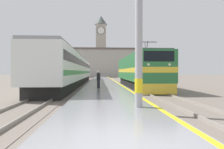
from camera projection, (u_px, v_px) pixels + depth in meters
ground_plane at (103, 83)px, 34.59m from camera, size 200.00×200.00×0.00m
platform at (103, 84)px, 29.60m from camera, size 4.14×140.00×0.32m
rail_track_near at (132, 85)px, 29.83m from camera, size 2.84×140.00×0.16m
rail_track_far at (73, 85)px, 29.37m from camera, size 2.84×140.00×0.16m
locomotive_train at (138, 71)px, 25.26m from camera, size 2.92×18.22×4.66m
passenger_train at (74, 70)px, 30.50m from camera, size 2.92×36.18×3.86m
catenary_mast at (141, 6)px, 9.03m from camera, size 3.12×0.33×8.52m
person_on_platform at (99, 79)px, 19.55m from camera, size 0.34×0.34×1.57m
clock_tower at (101, 44)px, 83.22m from camera, size 4.69×4.69×23.18m
station_building at (104, 63)px, 72.60m from camera, size 30.05×10.25×9.34m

